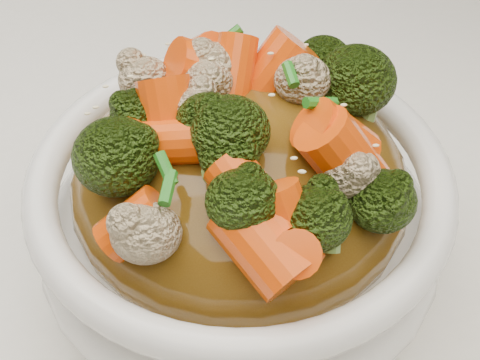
{
  "coord_description": "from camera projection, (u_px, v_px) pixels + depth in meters",
  "views": [
    {
      "loc": [
        0.03,
        -0.25,
        1.07
      ],
      "look_at": [
        0.06,
        -0.0,
        0.82
      ],
      "focal_mm": 55.0,
      "sensor_mm": 36.0,
      "label": 1
    }
  ],
  "objects": [
    {
      "name": "tablecloth",
      "position": [
        138.0,
        298.0,
        0.41
      ],
      "size": [
        1.2,
        0.8,
        0.04
      ],
      "primitive_type": "cube",
      "color": "white",
      "rests_on": "dining_table"
    },
    {
      "name": "bowl",
      "position": [
        240.0,
        223.0,
        0.37
      ],
      "size": [
        0.23,
        0.23,
        0.08
      ],
      "primitive_type": null,
      "rotation": [
        0.0,
        0.0,
        0.16
      ],
      "color": "white",
      "rests_on": "tablecloth"
    },
    {
      "name": "sauce_base",
      "position": [
        240.0,
        184.0,
        0.35
      ],
      "size": [
        0.18,
        0.18,
        0.09
      ],
      "primitive_type": "ellipsoid",
      "rotation": [
        0.0,
        0.0,
        0.16
      ],
      "color": "#593B0F",
      "rests_on": "bowl"
    },
    {
      "name": "carrots",
      "position": [
        240.0,
        87.0,
        0.31
      ],
      "size": [
        0.18,
        0.18,
        0.05
      ],
      "primitive_type": null,
      "rotation": [
        0.0,
        0.0,
        0.16
      ],
      "color": "#F34C07",
      "rests_on": "sauce_base"
    },
    {
      "name": "broccoli",
      "position": [
        240.0,
        89.0,
        0.31
      ],
      "size": [
        0.18,
        0.18,
        0.04
      ],
      "primitive_type": null,
      "rotation": [
        0.0,
        0.0,
        0.16
      ],
      "color": "black",
      "rests_on": "sauce_base"
    },
    {
      "name": "cauliflower",
      "position": [
        240.0,
        92.0,
        0.31
      ],
      "size": [
        0.18,
        0.18,
        0.03
      ],
      "primitive_type": null,
      "rotation": [
        0.0,
        0.0,
        0.16
      ],
      "color": "#C7B188",
      "rests_on": "sauce_base"
    },
    {
      "name": "scallions",
      "position": [
        240.0,
        85.0,
        0.31
      ],
      "size": [
        0.14,
        0.14,
        0.02
      ],
      "primitive_type": null,
      "rotation": [
        0.0,
        0.0,
        0.16
      ],
      "color": "#20711A",
      "rests_on": "sauce_base"
    },
    {
      "name": "sesame_seeds",
      "position": [
        240.0,
        85.0,
        0.31
      ],
      "size": [
        0.17,
        0.17,
        0.01
      ],
      "primitive_type": null,
      "rotation": [
        0.0,
        0.0,
        0.16
      ],
      "color": "beige",
      "rests_on": "sauce_base"
    }
  ]
}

